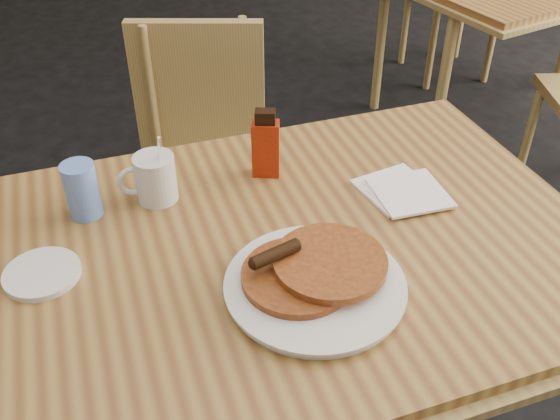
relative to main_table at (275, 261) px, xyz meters
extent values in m
cube|color=olive|center=(0.00, 0.00, 0.02)|extent=(1.30, 0.93, 0.04)
cube|color=#A48B4D|center=(0.00, 0.00, 0.01)|extent=(1.35, 0.97, 0.02)
cylinder|color=#A48B4D|center=(0.54, 0.33, -0.35)|extent=(0.04, 0.04, 0.71)
cylinder|color=#A48B4D|center=(0.96, 1.15, -0.35)|extent=(0.04, 0.04, 0.71)
cube|color=#A48B4D|center=(-0.03, 0.68, -0.29)|extent=(0.48, 0.48, 0.04)
cube|color=#A48B4D|center=(-0.03, 0.86, -0.05)|extent=(0.39, 0.14, 0.43)
cylinder|color=#A48B4D|center=(-0.19, 0.52, -0.51)|extent=(0.04, 0.04, 0.40)
cylinder|color=#A48B4D|center=(0.13, 0.84, -0.51)|extent=(0.04, 0.04, 0.40)
cylinder|color=#A48B4D|center=(1.31, 1.93, -0.49)|extent=(0.04, 0.04, 0.44)
cylinder|color=#A48B4D|center=(1.65, 2.28, -0.49)|extent=(0.04, 0.04, 0.44)
cylinder|color=silver|center=(0.04, -0.14, 0.05)|extent=(0.30, 0.30, 0.02)
cylinder|color=silver|center=(0.04, -0.14, 0.06)|extent=(0.31, 0.31, 0.01)
cylinder|color=#9E4721|center=(0.01, -0.12, 0.07)|extent=(0.19, 0.19, 0.01)
cylinder|color=#9E4721|center=(0.07, -0.12, 0.08)|extent=(0.20, 0.20, 0.01)
cylinder|color=black|center=(-0.02, -0.09, 0.10)|extent=(0.09, 0.05, 0.02)
cylinder|color=silver|center=(-0.20, 0.20, 0.09)|extent=(0.08, 0.08, 0.10)
torus|color=silver|center=(-0.24, 0.20, 0.09)|extent=(0.07, 0.01, 0.07)
cylinder|color=black|center=(-0.20, 0.20, 0.13)|extent=(0.07, 0.07, 0.01)
cylinder|color=white|center=(-0.19, 0.20, 0.13)|extent=(0.02, 0.05, 0.14)
cube|color=maroon|center=(0.04, 0.24, 0.10)|extent=(0.07, 0.05, 0.13)
cube|color=black|center=(0.04, 0.24, 0.18)|extent=(0.05, 0.04, 0.03)
cube|color=white|center=(0.29, 0.11, 0.04)|extent=(0.17, 0.17, 0.01)
cube|color=white|center=(0.31, 0.08, 0.05)|extent=(0.15, 0.15, 0.01)
cylinder|color=#618AE4|center=(-0.34, 0.18, 0.10)|extent=(0.07, 0.07, 0.12)
cylinder|color=silver|center=(-0.42, 0.02, 0.05)|extent=(0.16, 0.16, 0.01)
camera|label=1|loc=(-0.21, -0.87, 0.80)|focal=40.00mm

